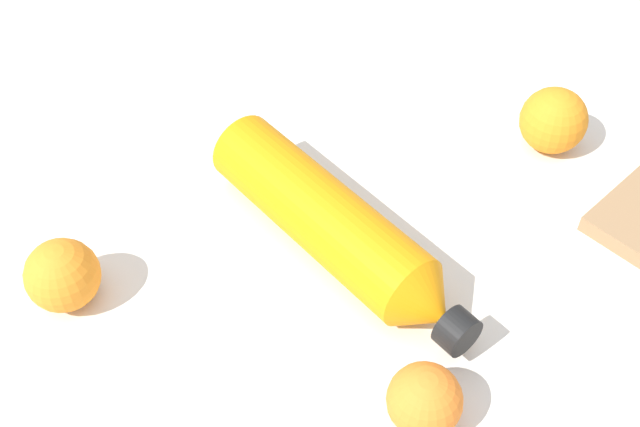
{
  "coord_description": "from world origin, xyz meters",
  "views": [
    {
      "loc": [
        -0.33,
        0.44,
        0.6
      ],
      "look_at": [
        -0.04,
        0.0,
        0.04
      ],
      "focal_mm": 45.22,
      "sensor_mm": 36.0,
      "label": 1
    }
  ],
  "objects_px": {
    "water_bottle": "(336,227)",
    "orange_0": "(553,120)",
    "orange_2": "(425,400)",
    "orange_1": "(63,275)"
  },
  "relations": [
    {
      "from": "orange_2",
      "to": "water_bottle",
      "type": "bearing_deg",
      "value": -36.55
    },
    {
      "from": "water_bottle",
      "to": "orange_2",
      "type": "relative_size",
      "value": 5.17
    },
    {
      "from": "orange_0",
      "to": "orange_2",
      "type": "distance_m",
      "value": 0.37
    },
    {
      "from": "orange_0",
      "to": "orange_1",
      "type": "distance_m",
      "value": 0.52
    },
    {
      "from": "water_bottle",
      "to": "orange_0",
      "type": "xyz_separation_m",
      "value": [
        -0.11,
        -0.26,
        0.0
      ]
    },
    {
      "from": "orange_0",
      "to": "orange_2",
      "type": "relative_size",
      "value": 1.17
    },
    {
      "from": "water_bottle",
      "to": "orange_0",
      "type": "distance_m",
      "value": 0.28
    },
    {
      "from": "orange_1",
      "to": "orange_2",
      "type": "xyz_separation_m",
      "value": [
        -0.33,
        -0.07,
        -0.0
      ]
    },
    {
      "from": "water_bottle",
      "to": "orange_2",
      "type": "bearing_deg",
      "value": -19.76
    },
    {
      "from": "orange_0",
      "to": "orange_1",
      "type": "xyz_separation_m",
      "value": [
        0.29,
        0.44,
        -0.0
      ]
    }
  ]
}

